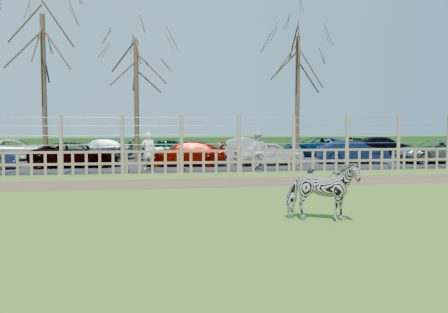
{
  "coord_description": "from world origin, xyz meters",
  "views": [
    {
      "loc": [
        -1.47,
        -13.47,
        2.26
      ],
      "look_at": [
        1.0,
        2.5,
        1.1
      ],
      "focal_mm": 40.0,
      "sensor_mm": 36.0,
      "label": 1
    }
  ],
  "objects": [
    {
      "name": "ground",
      "position": [
        0.0,
        0.0,
        0.0
      ],
      "size": [
        120.0,
        120.0,
        0.0
      ],
      "primitive_type": "plane",
      "color": "olive",
      "rests_on": "ground"
    },
    {
      "name": "dirt_strip",
      "position": [
        0.0,
        4.5,
        0.01
      ],
      "size": [
        34.0,
        2.8,
        0.01
      ],
      "primitive_type": "cube",
      "color": "brown",
      "rests_on": "ground"
    },
    {
      "name": "asphalt",
      "position": [
        0.0,
        14.5,
        0.02
      ],
      "size": [
        44.0,
        13.0,
        0.04
      ],
      "primitive_type": "cube",
      "color": "#232326",
      "rests_on": "ground"
    },
    {
      "name": "hedge",
      "position": [
        0.0,
        21.5,
        0.55
      ],
      "size": [
        46.0,
        2.0,
        1.1
      ],
      "primitive_type": "cube",
      "color": "#1E4716",
      "rests_on": "ground"
    },
    {
      "name": "fence",
      "position": [
        0.0,
        8.0,
        0.8
      ],
      "size": [
        30.16,
        0.16,
        2.5
      ],
      "color": "brown",
      "rests_on": "ground"
    },
    {
      "name": "tree_left",
      "position": [
        -6.5,
        12.5,
        5.62
      ],
      "size": [
        4.8,
        4.8,
        7.88
      ],
      "color": "#3D2B1E",
      "rests_on": "ground"
    },
    {
      "name": "tree_mid",
      "position": [
        -2.0,
        13.5,
        4.87
      ],
      "size": [
        4.8,
        4.8,
        6.83
      ],
      "color": "#3D2B1E",
      "rests_on": "ground"
    },
    {
      "name": "tree_right",
      "position": [
        7.0,
        14.0,
        5.24
      ],
      "size": [
        4.8,
        4.8,
        7.35
      ],
      "color": "#3D2B1E",
      "rests_on": "ground"
    },
    {
      "name": "zebra",
      "position": [
        2.41,
        -2.83,
        0.68
      ],
      "size": [
        1.77,
        1.21,
        1.37
      ],
      "primitive_type": "imported",
      "rotation": [
        0.0,
        0.0,
        1.25
      ],
      "color": "gray",
      "rests_on": "ground"
    },
    {
      "name": "visitor_a",
      "position": [
        -1.42,
        8.85,
        0.9
      ],
      "size": [
        0.68,
        0.5,
        1.72
      ],
      "primitive_type": "imported",
      "rotation": [
        0.0,
        0.0,
        2.99
      ],
      "color": "silver",
      "rests_on": "asphalt"
    },
    {
      "name": "visitor_b",
      "position": [
        3.48,
        8.71,
        0.9
      ],
      "size": [
        0.95,
        0.8,
        1.72
      ],
      "primitive_type": "imported",
      "rotation": [
        0.0,
        0.0,
        2.95
      ],
      "color": "silver",
      "rests_on": "asphalt"
    },
    {
      "name": "crow",
      "position": [
        5.25,
        6.41,
        0.12
      ],
      "size": [
        0.3,
        0.22,
        0.24
      ],
      "color": "black",
      "rests_on": "ground"
    },
    {
      "name": "car_2",
      "position": [
        -4.89,
        11.23,
        0.64
      ],
      "size": [
        4.41,
        2.21,
        1.2
      ],
      "primitive_type": "imported",
      "rotation": [
        0.0,
        0.0,
        1.62
      ],
      "color": "black",
      "rests_on": "asphalt"
    },
    {
      "name": "car_3",
      "position": [
        0.37,
        11.06,
        0.64
      ],
      "size": [
        4.32,
        2.2,
        1.2
      ],
      "primitive_type": "imported",
      "rotation": [
        0.0,
        0.0,
        4.58
      ],
      "color": "#8C0800",
      "rests_on": "asphalt"
    },
    {
      "name": "car_4",
      "position": [
        4.59,
        10.78,
        0.64
      ],
      "size": [
        3.65,
        1.76,
        1.2
      ],
      "primitive_type": "imported",
      "rotation": [
        0.0,
        0.0,
        1.67
      ],
      "color": "white",
      "rests_on": "asphalt"
    },
    {
      "name": "car_5",
      "position": [
        9.13,
        11.13,
        0.64
      ],
      "size": [
        3.77,
        1.7,
        1.2
      ],
      "primitive_type": "imported",
      "rotation": [
        0.0,
        0.0,
        1.45
      ],
      "color": "#0D193F",
      "rests_on": "asphalt"
    },
    {
      "name": "car_6",
      "position": [
        13.6,
        10.81,
        0.64
      ],
      "size": [
        4.38,
        2.13,
        1.2
      ],
      "primitive_type": "imported",
      "rotation": [
        0.0,
        0.0,
        4.74
      ],
      "color": "slate",
      "rests_on": "asphalt"
    },
    {
      "name": "car_8",
      "position": [
        -8.78,
        15.92,
        0.64
      ],
      "size": [
        4.51,
        2.44,
        1.2
      ],
      "primitive_type": "imported",
      "rotation": [
        0.0,
        0.0,
        1.68
      ],
      "color": "silver",
      "rests_on": "asphalt"
    },
    {
      "name": "car_9",
      "position": [
        -4.28,
        16.19,
        0.64
      ],
      "size": [
        4.22,
        1.9,
        1.2
      ],
      "primitive_type": "imported",
      "rotation": [
        0.0,
        0.0,
        4.66
      ],
      "color": "#506963",
      "rests_on": "asphalt"
    },
    {
      "name": "car_10",
      "position": [
        -0.04,
        15.66,
        0.64
      ],
      "size": [
        3.57,
        1.54,
        1.2
      ],
      "primitive_type": "imported",
      "rotation": [
        0.0,
        0.0,
        1.53
      ],
      "color": "#0E4224",
      "rests_on": "asphalt"
    },
    {
      "name": "car_11",
      "position": [
        4.57,
        15.97,
        0.64
      ],
      "size": [
        3.7,
        1.44,
        1.2
      ],
      "primitive_type": "imported",
      "rotation": [
        0.0,
        0.0,
        1.52
      ],
      "color": "beige",
      "rests_on": "asphalt"
    },
    {
      "name": "car_12",
      "position": [
        8.94,
        16.38,
        0.64
      ],
      "size": [
        4.4,
        2.18,
        1.2
      ],
      "primitive_type": "imported",
      "rotation": [
        0.0,
        0.0,
        4.76
      ],
      "color": "#07254E",
      "rests_on": "asphalt"
    },
    {
      "name": "car_13",
      "position": [
        13.32,
        16.17,
        0.64
      ],
      "size": [
        4.16,
        1.75,
        1.2
      ],
      "primitive_type": "imported",
      "rotation": [
        0.0,
        0.0,
        1.59
      ],
      "color": "black",
      "rests_on": "asphalt"
    }
  ]
}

